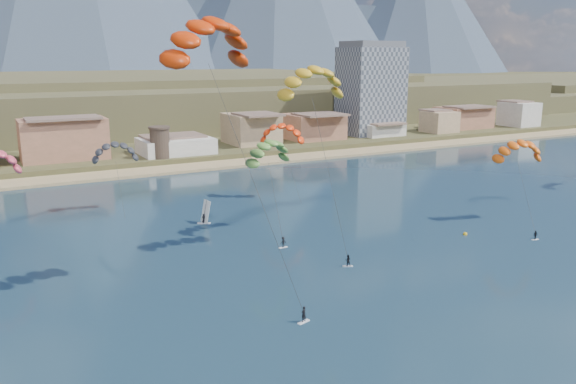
{
  "coord_description": "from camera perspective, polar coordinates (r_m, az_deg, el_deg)",
  "views": [
    {
      "loc": [
        -38.76,
        -39.53,
        29.15
      ],
      "look_at": [
        0.0,
        32.0,
        10.0
      ],
      "focal_mm": 36.23,
      "sensor_mm": 36.0,
      "label": 1
    }
  ],
  "objects": [
    {
      "name": "apartment_tower",
      "position": [
        208.59,
        8.11,
        10.0
      ],
      "size": [
        20.0,
        16.0,
        32.0
      ],
      "color": "gray",
      "rests_on": "ground"
    },
    {
      "name": "land",
      "position": [
        601.48,
        -25.07,
        9.24
      ],
      "size": [
        2200.0,
        900.0,
        4.0
      ],
      "color": "brown",
      "rests_on": "ground"
    },
    {
      "name": "kitesurfer_yellow",
      "position": [
        85.65,
        2.4,
        11.11
      ],
      "size": [
        11.51,
        12.39,
        28.81
      ],
      "color": "silver",
      "rests_on": "ground"
    },
    {
      "name": "kitesurfer_red",
      "position": [
        69.0,
        -7.88,
        15.05
      ],
      "size": [
        14.13,
        18.41,
        35.25
      ],
      "color": "silver",
      "rests_on": "ground"
    },
    {
      "name": "distant_kite_dark",
      "position": [
        114.84,
        -16.64,
        4.11
      ],
      "size": [
        9.32,
        6.2,
        15.35
      ],
      "color": "#262626",
      "rests_on": "ground"
    },
    {
      "name": "buoy",
      "position": [
        101.48,
        16.99,
        -3.97
      ],
      "size": [
        0.7,
        0.7,
        0.7
      ],
      "color": "gold",
      "rests_on": "ground"
    },
    {
      "name": "windsurfer",
      "position": [
        104.29,
        -8.19,
        -2.37
      ],
      "size": [
        2.58,
        2.63,
        4.14
      ],
      "color": "silver",
      "rests_on": "ground"
    },
    {
      "name": "foothills",
      "position": [
        279.51,
        -15.92,
        8.63
      ],
      "size": [
        940.0,
        210.0,
        18.0
      ],
      "color": "brown",
      "rests_on": "ground"
    },
    {
      "name": "watchtower",
      "position": [
        161.26,
        -12.46,
        4.81
      ],
      "size": [
        5.82,
        5.82,
        8.6
      ],
      "color": "#47382D",
      "rests_on": "ground"
    },
    {
      "name": "ground",
      "position": [
        62.56,
        14.61,
        -14.99
      ],
      "size": [
        2400.0,
        2400.0,
        0.0
      ],
      "primitive_type": "plane",
      "color": "#0E2333",
      "rests_on": "ground"
    },
    {
      "name": "kitesurfer_orange",
      "position": [
        111.15,
        21.72,
        4.1
      ],
      "size": [
        12.34,
        13.89,
        17.67
      ],
      "color": "silver",
      "rests_on": "ground"
    },
    {
      "name": "beach",
      "position": [
        153.35,
        -13.3,
        2.02
      ],
      "size": [
        2200.0,
        12.0,
        0.9
      ],
      "color": "tan",
      "rests_on": "ground"
    },
    {
      "name": "distant_kite_orange",
      "position": [
        120.18,
        -0.6,
        6.1
      ],
      "size": [
        10.0,
        8.67,
        17.48
      ],
      "color": "#262626",
      "rests_on": "ground"
    },
    {
      "name": "kitesurfer_green",
      "position": [
        95.77,
        -1.93,
        4.25
      ],
      "size": [
        10.25,
        12.61,
        17.19
      ],
      "color": "silver",
      "rests_on": "ground"
    }
  ]
}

